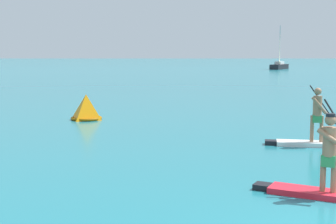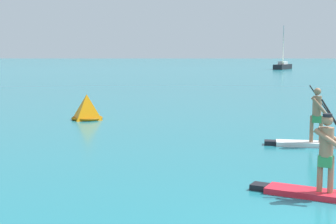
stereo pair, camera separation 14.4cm
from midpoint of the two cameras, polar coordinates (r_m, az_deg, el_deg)
name	(u,v)px [view 1 (the left image)]	position (r m, az deg, el deg)	size (l,w,h in m)	color
paddleboarder_far_right	(322,135)	(15.72, 16.78, -2.54)	(3.50, 1.10, 1.81)	white
race_marker_buoy	(86,109)	(21.25, -9.47, 0.38)	(1.41, 1.41, 1.06)	orange
sailboat_right_horizon	(279,64)	(85.77, 12.34, 5.33)	(4.21, 6.07, 7.14)	black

